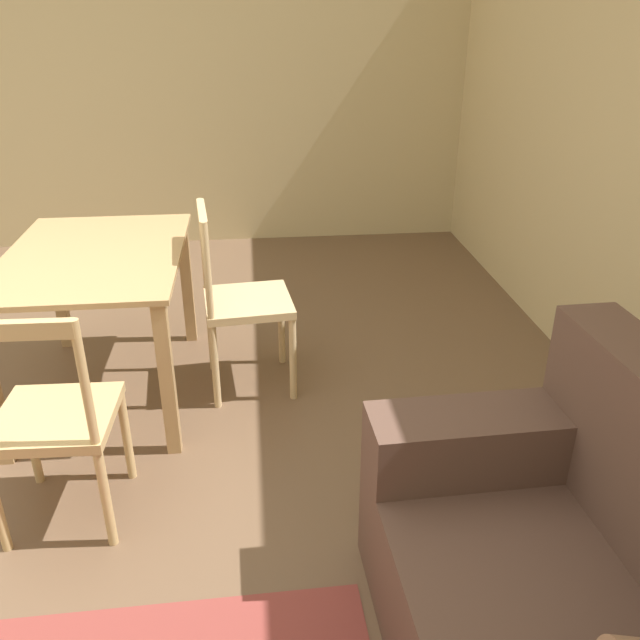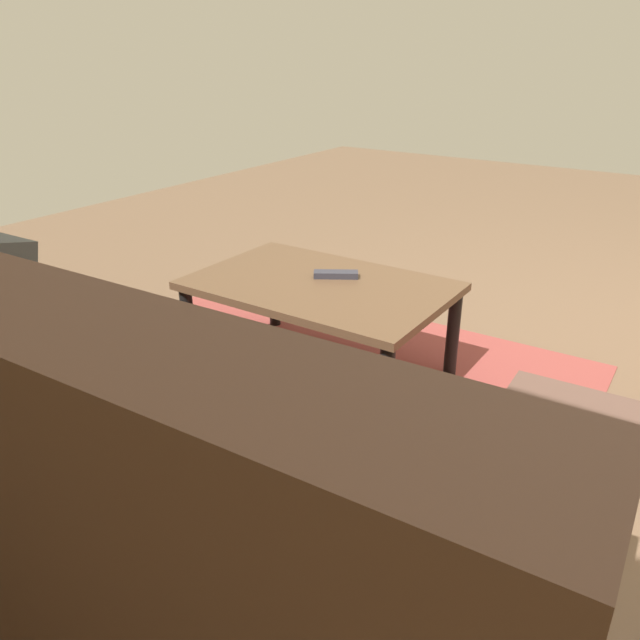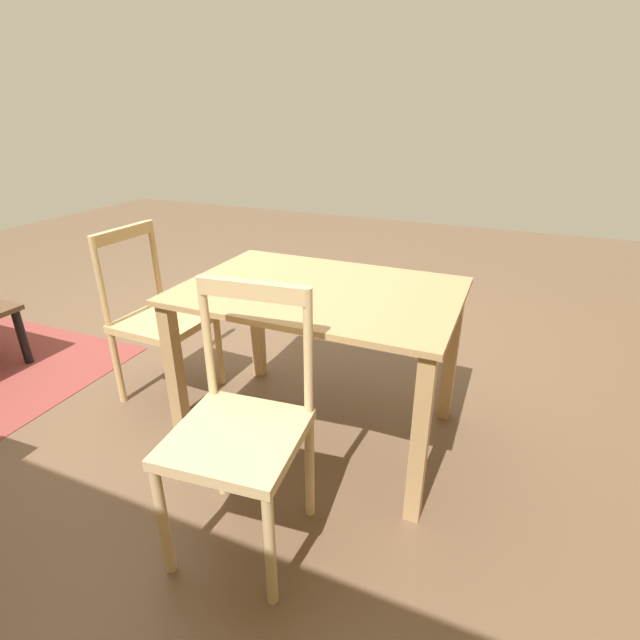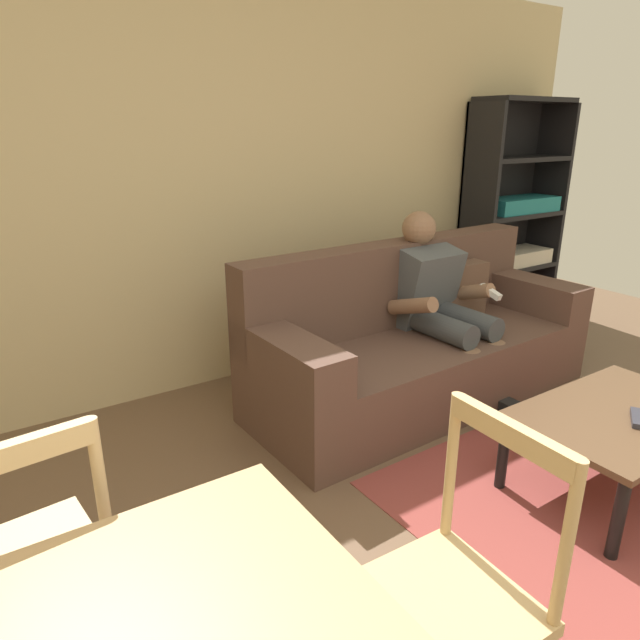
# 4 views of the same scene
# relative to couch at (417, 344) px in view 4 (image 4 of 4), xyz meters

# --- Properties ---
(wall_back) EXTENTS (6.99, 0.12, 2.53)m
(wall_back) POSITION_rel_couch_xyz_m (-1.23, 0.94, 0.93)
(wall_back) COLOR #D1BC8C
(wall_back) RESTS_ON ground_plane
(couch) EXTENTS (2.22, 0.89, 0.93)m
(couch) POSITION_rel_couch_xyz_m (0.00, 0.00, 0.00)
(couch) COLOR brown
(couch) RESTS_ON ground_plane
(person_lounging) EXTENTS (0.60, 0.88, 1.11)m
(person_lounging) POSITION_rel_couch_xyz_m (0.15, -0.02, 0.24)
(person_lounging) COLOR #4C5156
(person_lounging) RESTS_ON ground_plane
(coffee_table) EXTENTS (0.96, 0.63, 0.39)m
(coffee_table) POSITION_rel_couch_xyz_m (0.10, -1.23, 0.00)
(coffee_table) COLOR brown
(coffee_table) RESTS_ON ground_plane
(tv_remote) EXTENTS (0.17, 0.13, 0.02)m
(tv_remote) POSITION_rel_couch_xyz_m (0.08, -1.31, 0.06)
(tv_remote) COLOR #2D2D38
(tv_remote) RESTS_ON coffee_table
(bookshelf) EXTENTS (0.92, 0.36, 1.82)m
(bookshelf) POSITION_rel_couch_xyz_m (1.68, 0.70, 0.44)
(bookshelf) COLOR black
(bookshelf) RESTS_ON ground_plane
(dining_chair_near_wall) EXTENTS (0.46, 0.46, 0.95)m
(dining_chair_near_wall) POSITION_rel_couch_xyz_m (-2.28, -0.92, 0.13)
(dining_chair_near_wall) COLOR #D1B27F
(dining_chair_near_wall) RESTS_ON ground_plane
(dining_chair_facing_couch) EXTENTS (0.43, 0.43, 0.92)m
(dining_chair_facing_couch) POSITION_rel_couch_xyz_m (-1.36, -1.60, 0.11)
(dining_chair_facing_couch) COLOR tan
(dining_chair_facing_couch) RESTS_ON ground_plane
(area_rug) EXTENTS (2.02, 1.43, 0.01)m
(area_rug) POSITION_rel_couch_xyz_m (0.10, -1.23, -0.33)
(area_rug) COLOR brown
(area_rug) RESTS_ON ground_plane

